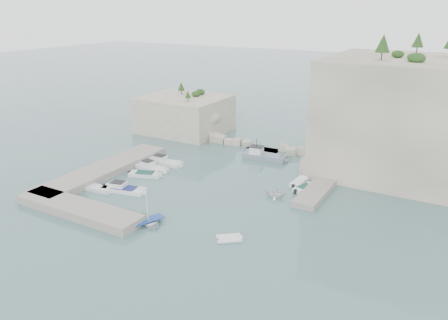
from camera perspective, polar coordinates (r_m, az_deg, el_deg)
The scene contains 22 objects.
ground at distance 59.40m, azimuth -2.88°, elevation -4.41°, with size 400.00×400.00×0.00m, color slate.
cliff_east at distance 70.68m, azimuth 23.79°, elevation 5.12°, with size 26.00×22.00×17.00m, color beige.
cliff_terrace at distance 69.58m, azimuth 14.34°, elevation -0.27°, with size 8.00×10.00×2.50m, color beige.
outcrop_west at distance 88.65m, azimuth -5.18°, elevation 6.00°, with size 16.00×14.00×7.00m, color beige.
quay_west at distance 68.58m, azimuth -15.42°, elevation -1.28°, with size 5.00×24.00×1.10m, color #9E9689.
quay_south at distance 56.63m, azimuth -18.48°, elevation -6.10°, with size 18.00×4.00×1.10m, color #9E9689.
ledge_east at distance 62.53m, azimuth 12.68°, elevation -3.23°, with size 3.00×16.00×0.80m, color #9E9689.
breakwater at distance 77.77m, azimuth 5.21°, elevation 1.94°, with size 28.00×3.00×1.40m, color beige.
motorboat_a at distance 71.01m, azimuth -7.76°, elevation -0.49°, with size 6.80×2.02×1.40m, color silver, non-canonical shape.
motorboat_b at distance 68.80m, azimuth -9.41°, elevation -1.24°, with size 6.12×2.00×1.40m, color silver, non-canonical shape.
motorboat_c at distance 66.40m, azimuth -10.26°, elevation -2.07°, with size 5.19×1.89×0.70m, color silver, non-canonical shape.
motorboat_d at distance 61.56m, azimuth -12.90°, elevation -4.02°, with size 6.81×2.03×1.40m, color white, non-canonical shape.
motorboat_e at distance 62.65m, azimuth -15.87°, elevation -3.86°, with size 4.22×1.73×0.70m, color silver, non-canonical shape.
rowboat at distance 52.27m, azimuth -9.85°, elevation -8.20°, with size 2.97×4.16×0.86m, color white.
inflatable_dinghy at distance 48.24m, azimuth 0.64°, elevation -10.39°, with size 2.94×1.42×0.44m, color silver, non-canonical shape.
tender_east_a at distance 58.82m, azimuth 6.69°, elevation -4.78°, with size 2.48×2.87×1.51m, color white.
tender_east_b at distance 61.50m, azimuth 10.46°, elevation -3.87°, with size 4.18×1.43×0.70m, color white, non-canonical shape.
tender_east_c at distance 63.42m, azimuth 9.76°, elevation -3.09°, with size 4.38×1.42×0.70m, color white, non-canonical shape.
tender_east_d at distance 68.13m, azimuth 11.64°, elevation -1.60°, with size 1.76×4.69×1.81m, color white.
work_boat at distance 72.75m, azimuth 5.29°, elevation 0.10°, with size 7.84×2.32×2.20m, color slate, non-canonical shape.
rowboat_mast at distance 51.16m, azimuth -10.01°, elevation -5.69°, with size 0.10×0.10×4.20m, color white.
vegetation at distance 71.27m, azimuth 20.78°, elevation 13.35°, with size 53.48×13.88×13.40m.
Camera 1 is at (29.45, -45.65, 24.02)m, focal length 35.00 mm.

